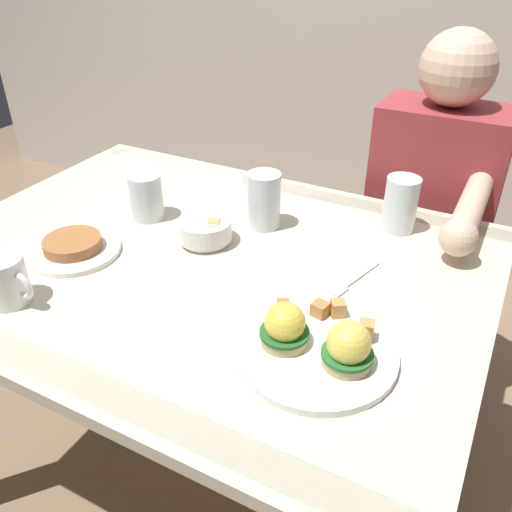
% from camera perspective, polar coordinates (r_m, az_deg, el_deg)
% --- Properties ---
extents(ground_plane, '(6.00, 6.00, 0.00)m').
position_cam_1_polar(ground_plane, '(1.68, -4.43, -21.85)').
color(ground_plane, '#7F664C').
extents(dining_table, '(1.20, 0.90, 0.74)m').
position_cam_1_polar(dining_table, '(1.22, -5.66, -4.20)').
color(dining_table, beige).
rests_on(dining_table, ground_plane).
extents(eggs_benedict_plate, '(0.27, 0.27, 0.09)m').
position_cam_1_polar(eggs_benedict_plate, '(0.90, 6.52, -9.24)').
color(eggs_benedict_plate, white).
rests_on(eggs_benedict_plate, dining_table).
extents(fruit_bowl, '(0.12, 0.12, 0.06)m').
position_cam_1_polar(fruit_bowl, '(1.20, -5.39, 2.74)').
color(fruit_bowl, white).
rests_on(fruit_bowl, dining_table).
extents(coffee_mug, '(0.11, 0.08, 0.09)m').
position_cam_1_polar(coffee_mug, '(1.10, -25.02, -2.27)').
color(coffee_mug, white).
rests_on(coffee_mug, dining_table).
extents(fork, '(0.06, 0.15, 0.00)m').
position_cam_1_polar(fork, '(1.10, 10.26, -2.53)').
color(fork, silver).
rests_on(fork, dining_table).
extents(water_glass_near, '(0.08, 0.08, 0.13)m').
position_cam_1_polar(water_glass_near, '(1.28, 15.06, 5.04)').
color(water_glass_near, silver).
rests_on(water_glass_near, dining_table).
extents(water_glass_far, '(0.08, 0.08, 0.11)m').
position_cam_1_polar(water_glass_far, '(1.32, -11.56, 5.90)').
color(water_glass_far, silver).
rests_on(water_glass_far, dining_table).
extents(water_glass_extra, '(0.08, 0.08, 0.13)m').
position_cam_1_polar(water_glass_extra, '(1.25, 0.85, 5.71)').
color(water_glass_extra, silver).
rests_on(water_glass_extra, dining_table).
extents(side_plate, '(0.20, 0.20, 0.04)m').
position_cam_1_polar(side_plate, '(1.23, -18.84, 0.85)').
color(side_plate, white).
rests_on(side_plate, dining_table).
extents(diner_person, '(0.34, 0.54, 1.14)m').
position_cam_1_polar(diner_person, '(1.59, 17.91, 4.19)').
color(diner_person, '#33333D').
rests_on(diner_person, ground_plane).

